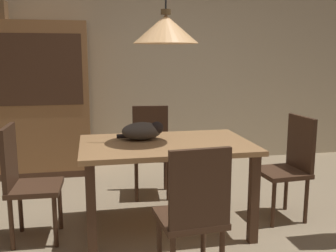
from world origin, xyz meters
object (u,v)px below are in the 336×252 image
object	(u,v)px
cat_sleeping	(143,131)
pendant_lamp	(166,29)
chair_left_side	(24,178)
hutch_bookcase	(43,103)
chair_right_side	(290,163)
dining_table	(166,154)
book_brown_thick	(4,11)
chair_far_back	(151,146)
chair_near_front	(194,211)

from	to	relation	value
cat_sleeping	pendant_lamp	world-z (taller)	pendant_lamp
chair_left_side	cat_sleeping	distance (m)	1.02
chair_left_side	hutch_bookcase	world-z (taller)	hutch_bookcase
cat_sleeping	hutch_bookcase	xyz separation A→B (m)	(-1.00, 1.66, 0.06)
chair_right_side	pendant_lamp	size ratio (longest dim) A/B	0.72
dining_table	cat_sleeping	xyz separation A→B (m)	(-0.17, 0.14, 0.18)
chair_left_side	chair_right_side	bearing A→B (deg)	0.06
book_brown_thick	cat_sleeping	bearing A→B (deg)	-50.45
pendant_lamp	chair_far_back	bearing A→B (deg)	89.50
chair_left_side	cat_sleeping	bearing A→B (deg)	8.38
chair_far_back	pendant_lamp	world-z (taller)	pendant_lamp
chair_near_front	chair_far_back	xyz separation A→B (m)	(0.00, 1.76, 0.00)
chair_far_back	pendant_lamp	distance (m)	1.45
pendant_lamp	chair_left_side	bearing A→B (deg)	179.84
chair_far_back	pendant_lamp	bearing A→B (deg)	-90.50
chair_left_side	book_brown_thick	xyz separation A→B (m)	(-0.42, 1.81, 1.45)
dining_table	cat_sleeping	distance (m)	0.29
cat_sleeping	chair_far_back	bearing A→B (deg)	76.41
chair_left_side	book_brown_thick	distance (m)	2.35
book_brown_thick	pendant_lamp	bearing A→B (deg)	-49.51
chair_far_back	pendant_lamp	xyz separation A→B (m)	(-0.01, -0.88, 1.15)
chair_right_side	book_brown_thick	bearing A→B (deg)	145.99
chair_far_back	chair_left_side	size ratio (longest dim) A/B	1.00
chair_left_side	chair_right_side	xyz separation A→B (m)	(2.26, 0.00, 0.00)
chair_right_side	pendant_lamp	world-z (taller)	pendant_lamp
chair_near_front	hutch_bookcase	distance (m)	2.96
chair_near_front	pendant_lamp	xyz separation A→B (m)	(-0.01, 0.88, 1.15)
chair_right_side	pendant_lamp	xyz separation A→B (m)	(-1.13, -0.01, 1.15)
pendant_lamp	book_brown_thick	distance (m)	2.40
dining_table	book_brown_thick	world-z (taller)	book_brown_thick
chair_near_front	chair_right_side	xyz separation A→B (m)	(1.12, 0.88, 0.00)
chair_right_side	book_brown_thick	distance (m)	3.53
dining_table	chair_far_back	world-z (taller)	chair_far_back
chair_right_side	pendant_lamp	distance (m)	1.61
pendant_lamp	hutch_bookcase	bearing A→B (deg)	122.90
dining_table	chair_far_back	xyz separation A→B (m)	(0.01, 0.88, -0.14)
dining_table	chair_right_side	bearing A→B (deg)	0.28
chair_left_side	hutch_bookcase	size ratio (longest dim) A/B	0.50
cat_sleeping	book_brown_thick	world-z (taller)	book_brown_thick
dining_table	book_brown_thick	bearing A→B (deg)	130.49
chair_far_back	book_brown_thick	world-z (taller)	book_brown_thick
chair_near_front	chair_far_back	world-z (taller)	same
chair_right_side	cat_sleeping	distance (m)	1.34
dining_table	chair_right_side	distance (m)	1.14
chair_far_back	chair_left_side	world-z (taller)	same
chair_far_back	dining_table	bearing A→B (deg)	-90.50
chair_far_back	hutch_bookcase	world-z (taller)	hutch_bookcase
dining_table	chair_left_side	bearing A→B (deg)	179.84
chair_far_back	chair_left_side	distance (m)	1.43
chair_far_back	book_brown_thick	distance (m)	2.32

